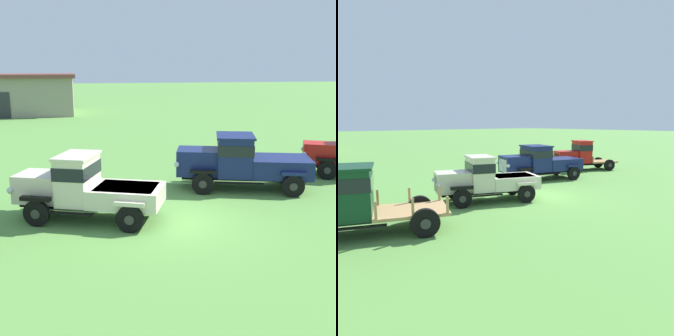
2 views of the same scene
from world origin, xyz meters
TOP-DOWN VIEW (x-y plane):
  - ground_plane at (0.00, 0.00)m, footprint 240.00×240.00m
  - vintage_truck_foreground_near at (-8.43, 0.03)m, footprint 5.52×3.58m
  - vintage_truck_second_in_line at (-2.39, 0.72)m, footprint 4.82×3.21m
  - vintage_truck_midrow_center at (3.55, 2.96)m, footprint 5.40×3.38m
  - vintage_truck_far_side at (8.68, 3.73)m, footprint 4.73×3.41m

SIDE VIEW (x-z plane):
  - ground_plane at x=0.00m, z-range 0.00..0.00m
  - vintage_truck_second_in_line at x=-2.39m, z-range 0.00..2.03m
  - vintage_truck_far_side at x=8.68m, z-range 0.01..2.16m
  - vintage_truck_midrow_center at x=3.55m, z-range 0.04..2.13m
  - vintage_truck_foreground_near at x=-8.43m, z-range 0.08..2.27m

